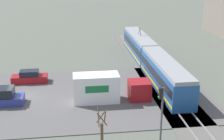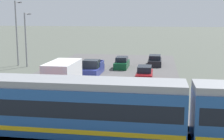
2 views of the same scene
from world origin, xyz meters
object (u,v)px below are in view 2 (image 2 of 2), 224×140
(box_truck, at_px, (59,83))
(sedan_car_0, at_px, (155,61))
(sedan_car_1, at_px, (144,74))
(street_lamp_mid_block, at_px, (17,29))
(light_rail_tram, at_px, (189,112))
(sedan_car_2, at_px, (122,63))
(pickup_truck, at_px, (92,69))
(street_lamp_near_crossing, at_px, (26,36))

(box_truck, xyz_separation_m, sedan_car_0, (-7.85, -19.66, -0.81))
(box_truck, distance_m, sedan_car_1, 11.47)
(street_lamp_mid_block, bearing_deg, sedan_car_1, 157.16)
(light_rail_tram, bearing_deg, box_truck, -35.70)
(sedan_car_1, bearing_deg, sedan_car_2, 114.74)
(sedan_car_0, bearing_deg, street_lamp_mid_block, -172.24)
(sedan_car_1, relative_size, street_lamp_mid_block, 0.48)
(box_truck, distance_m, pickup_truck, 11.51)
(pickup_truck, bearing_deg, sedan_car_0, -132.15)
(sedan_car_0, height_order, sedan_car_1, sedan_car_1)
(pickup_truck, bearing_deg, box_truck, 87.80)
(sedan_car_2, bearing_deg, sedan_car_0, 33.61)
(light_rail_tram, relative_size, sedan_car_0, 6.23)
(sedan_car_2, xyz_separation_m, street_lamp_mid_block, (15.19, -0.27, 4.54))
(street_lamp_mid_block, bearing_deg, sedan_car_0, -172.24)
(street_lamp_near_crossing, relative_size, street_lamp_mid_block, 0.82)
(sedan_car_0, height_order, street_lamp_near_crossing, street_lamp_near_crossing)
(light_rail_tram, distance_m, sedan_car_0, 27.24)
(sedan_car_1, relative_size, sedan_car_2, 1.00)
(sedan_car_2, bearing_deg, box_truck, -101.55)
(sedan_car_2, height_order, street_lamp_mid_block, street_lamp_mid_block)
(light_rail_tram, relative_size, sedan_car_1, 6.54)
(light_rail_tram, bearing_deg, street_lamp_mid_block, -47.83)
(pickup_truck, relative_size, sedan_car_1, 1.17)
(sedan_car_1, distance_m, street_lamp_near_crossing, 18.79)
(pickup_truck, relative_size, sedan_car_0, 1.12)
(light_rail_tram, relative_size, street_lamp_near_crossing, 3.86)
(sedan_car_0, distance_m, sedan_car_2, 5.32)
(pickup_truck, distance_m, street_lamp_mid_block, 14.13)
(box_truck, height_order, sedan_car_1, box_truck)
(box_truck, relative_size, street_lamp_near_crossing, 1.11)
(sedan_car_1, bearing_deg, sedan_car_0, 84.95)
(light_rail_tram, height_order, pickup_truck, light_rail_tram)
(pickup_truck, xyz_separation_m, sedan_car_0, (-7.41, -8.18, -0.10))
(street_lamp_near_crossing, distance_m, street_lamp_mid_block, 2.04)
(street_lamp_mid_block, bearing_deg, pickup_truck, 155.72)
(light_rail_tram, relative_size, sedan_car_2, 6.52)
(box_truck, relative_size, sedan_car_0, 1.80)
(light_rail_tram, distance_m, sedan_car_1, 16.94)
(pickup_truck, bearing_deg, street_lamp_near_crossing, -24.29)
(sedan_car_0, relative_size, street_lamp_mid_block, 0.51)
(sedan_car_2, bearing_deg, street_lamp_mid_block, 178.97)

